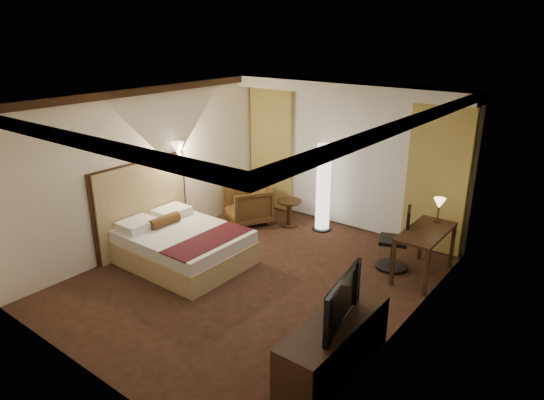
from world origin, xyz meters
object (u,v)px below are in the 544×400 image
Objects in this scene: television at (334,297)px; side_table at (289,213)px; bed at (184,247)px; dresser at (334,346)px; office_chair at (394,238)px; armchair at (248,203)px; floor_lamp at (323,188)px; desk at (424,253)px.

side_table is at bearing 31.74° from television.
bed is 1.90× the size of television.
office_chair is at bearing 101.14° from dresser.
armchair is 3.03m from office_chair.
bed is 2.34m from side_table.
floor_lamp is 1.64× the size of television.
office_chair reaches higher than desk.
television is (3.21, -0.79, 0.64)m from bed.
side_table is 2.35m from office_chair.
desk is (3.50, -0.02, -0.02)m from armchair.
desk is at bearing -9.86° from television.
bed is 1.60× the size of desk.
television is (0.49, -2.66, 0.41)m from office_chair.
television is (-0.03, 0.00, 0.61)m from dresser.
dresser is at bearing -88.94° from desk.
desk is at bearing 31.06° from bed.
dresser is (0.05, -2.71, -0.06)m from desk.
desk is at bearing -15.38° from floor_lamp.
dresser is at bearing -56.17° from floor_lamp.
desk is (2.77, -0.38, 0.12)m from side_table.
side_table is at bearing 79.65° from bed.
office_chair reaches higher than armchair.
office_chair is 2.72m from dresser.
floor_lamp is 1.39× the size of desk.
bed is 1.15× the size of floor_lamp.
armchair is 0.48× the size of floor_lamp.
bed is at bearing -165.71° from office_chair.
side_table is (0.73, 0.37, -0.15)m from armchair.
bed is 3.33m from dresser.
office_chair is (1.69, -0.65, -0.31)m from floor_lamp.
floor_lamp is (1.33, 0.58, 0.42)m from armchair.
side_table is at bearing -160.29° from floor_lamp.
desk is at bearing -7.84° from side_table.
floor_lamp is at bearing 19.71° from side_table.
floor_lamp is at bearing 23.19° from television.
television is at bearing -13.88° from bed.
desk is at bearing 91.06° from dresser.
television reaches higher than side_table.
bed is 2.77m from floor_lamp.
side_table is 0.31× the size of dresser.
television is at bearing -56.53° from floor_lamp.
floor_lamp is 1.84m from office_chair.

